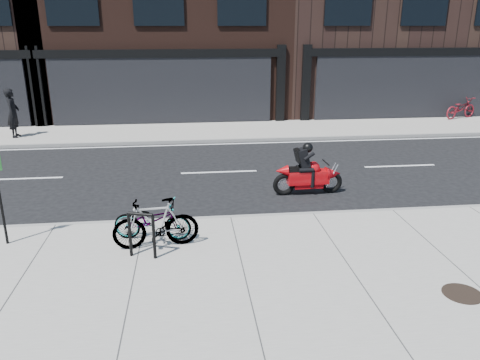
{
  "coord_description": "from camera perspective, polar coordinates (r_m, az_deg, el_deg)",
  "views": [
    {
      "loc": [
        -0.93,
        -12.15,
        4.45
      ],
      "look_at": [
        0.27,
        -1.55,
        0.9
      ],
      "focal_mm": 35.0,
      "sensor_mm": 36.0,
      "label": 1
    }
  ],
  "objects": [
    {
      "name": "bicycle_front",
      "position": [
        10.01,
        -10.64,
        -4.8
      ],
      "size": [
        1.71,
        0.84,
        0.86
      ],
      "primitive_type": "imported",
      "rotation": [
        0.0,
        0.0,
        1.4
      ],
      "color": "gray",
      "rests_on": "sidewalk_near"
    },
    {
      "name": "bike_rack",
      "position": [
        9.24,
        -11.91,
        -6.12
      ],
      "size": [
        0.53,
        0.22,
        0.93
      ],
      "rotation": [
        0.0,
        0.0,
        -0.32
      ],
      "color": "black",
      "rests_on": "sidewalk_near"
    },
    {
      "name": "motorcycle",
      "position": [
        12.92,
        8.67,
        0.83
      ],
      "size": [
        1.96,
        0.42,
        1.46
      ],
      "rotation": [
        0.0,
        0.0,
        0.02
      ],
      "color": "black",
      "rests_on": "ground"
    },
    {
      "name": "pedestrian",
      "position": [
        20.92,
        -25.94,
        7.36
      ],
      "size": [
        0.53,
        0.75,
        1.94
      ],
      "primitive_type": "imported",
      "rotation": [
        0.0,
        0.0,
        1.66
      ],
      "color": "black",
      "rests_on": "sidewalk_far"
    },
    {
      "name": "bicycle_far",
      "position": [
        25.18,
        25.32,
        7.93
      ],
      "size": [
        2.01,
        1.3,
        1.0
      ],
      "primitive_type": "imported",
      "rotation": [
        0.0,
        0.0,
        1.94
      ],
      "color": "maroon",
      "rests_on": "sidewalk_far"
    },
    {
      "name": "ground",
      "position": [
        12.97,
        -1.96,
        -1.67
      ],
      "size": [
        120.0,
        120.0,
        0.0
      ],
      "primitive_type": "plane",
      "color": "black",
      "rests_on": "ground"
    },
    {
      "name": "sidewalk_far",
      "position": [
        20.39,
        -3.71,
        5.95
      ],
      "size": [
        60.0,
        3.5,
        0.13
      ],
      "primitive_type": "cube",
      "color": "gray",
      "rests_on": "ground"
    },
    {
      "name": "bicycle_rear",
      "position": [
        9.6,
        -10.24,
        -5.21
      ],
      "size": [
        1.77,
        0.65,
        1.04
      ],
      "primitive_type": "imported",
      "rotation": [
        0.0,
        0.0,
        4.81
      ],
      "color": "gray",
      "rests_on": "sidewalk_near"
    },
    {
      "name": "sidewalk_near",
      "position": [
        8.43,
        0.83,
        -12.92
      ],
      "size": [
        60.0,
        6.0,
        0.13
      ],
      "primitive_type": "cube",
      "color": "gray",
      "rests_on": "ground"
    },
    {
      "name": "manhole_cover",
      "position": [
        8.94,
        25.47,
        -12.39
      ],
      "size": [
        0.68,
        0.68,
        0.02
      ],
      "primitive_type": "cylinder",
      "rotation": [
        0.0,
        0.0,
        0.03
      ],
      "color": "black",
      "rests_on": "sidewalk_near"
    }
  ]
}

